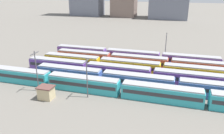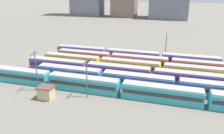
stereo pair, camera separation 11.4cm
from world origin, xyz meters
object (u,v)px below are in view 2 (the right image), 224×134
(train_track_5, at_px, (191,61))
(signal_hut, at_px, (46,92))
(catenary_pole_2, at_px, (87,76))
(catenary_pole_0, at_px, (36,69))
(train_track_0, at_px, (121,88))
(train_track_4, at_px, (139,61))
(train_track_2, at_px, (118,71))
(catenary_pole_3, at_px, (166,46))
(train_track_3, at_px, (162,69))

(train_track_5, relative_size, signal_hut, 26.00)
(catenary_pole_2, distance_m, signal_hut, 10.17)
(catenary_pole_0, relative_size, catenary_pole_2, 1.08)
(signal_hut, bearing_deg, train_track_5, 44.89)
(train_track_0, xyz_separation_m, catenary_pole_2, (-7.17, -3.06, 3.40))
(catenary_pole_0, bearing_deg, train_track_4, 49.16)
(train_track_2, xyz_separation_m, catenary_pole_2, (-3.75, -13.46, 3.40))
(catenary_pole_3, height_order, signal_hut, catenary_pole_3)
(train_track_0, bearing_deg, catenary_pole_3, 74.31)
(train_track_4, bearing_deg, catenary_pole_2, -108.08)
(train_track_0, bearing_deg, catenary_pole_0, -170.88)
(train_track_0, bearing_deg, signal_hut, -158.47)
(train_track_0, distance_m, train_track_3, 17.63)
(train_track_3, distance_m, train_track_4, 9.20)
(catenary_pole_2, relative_size, catenary_pole_3, 0.96)
(catenary_pole_2, distance_m, catenary_pole_3, 35.47)
(train_track_2, distance_m, catenary_pole_3, 22.14)
(signal_hut, bearing_deg, train_track_2, 52.96)
(train_track_4, relative_size, catenary_pole_2, 5.86)
(train_track_3, distance_m, catenary_pole_0, 34.25)
(train_track_3, bearing_deg, train_track_5, 51.76)
(train_track_2, xyz_separation_m, train_track_4, (4.04, 10.40, 0.00))
(train_track_2, bearing_deg, train_track_4, 68.76)
(train_track_4, bearing_deg, catenary_pole_0, -130.84)
(train_track_3, xyz_separation_m, catenary_pole_2, (-15.38, -18.66, 3.40))
(catenary_pole_3, bearing_deg, catenary_pole_0, -131.31)
(signal_hut, bearing_deg, catenary_pole_3, 55.57)
(train_track_3, distance_m, catenary_pole_3, 13.82)
(train_track_0, height_order, train_track_4, same)
(catenary_pole_0, distance_m, signal_hut, 6.59)
(catenary_pole_3, bearing_deg, train_track_2, -121.92)
(train_track_0, bearing_deg, train_track_5, 57.75)
(train_track_2, distance_m, signal_hut, 20.96)
(catenary_pole_0, bearing_deg, train_track_3, 33.59)
(train_track_0, distance_m, train_track_5, 30.74)
(signal_hut, bearing_deg, train_track_3, 42.12)
(train_track_5, distance_m, catenary_pole_0, 46.96)
(signal_hut, bearing_deg, train_track_0, 21.53)
(train_track_3, distance_m, signal_hut, 32.70)
(train_track_3, height_order, catenary_pole_2, catenary_pole_2)
(catenary_pole_0, bearing_deg, train_track_0, 9.12)
(train_track_3, xyz_separation_m, catenary_pole_0, (-28.36, -18.83, 3.77))
(train_track_5, bearing_deg, catenary_pole_3, 160.45)
(train_track_4, distance_m, catenary_pole_2, 25.33)
(train_track_3, height_order, train_track_4, same)
(train_track_0, height_order, signal_hut, train_track_0)
(train_track_4, bearing_deg, train_track_0, -91.71)
(train_track_4, height_order, catenary_pole_3, catenary_pole_3)
(train_track_0, distance_m, catenary_pole_0, 20.75)
(train_track_5, relative_size, catenary_pole_0, 9.13)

